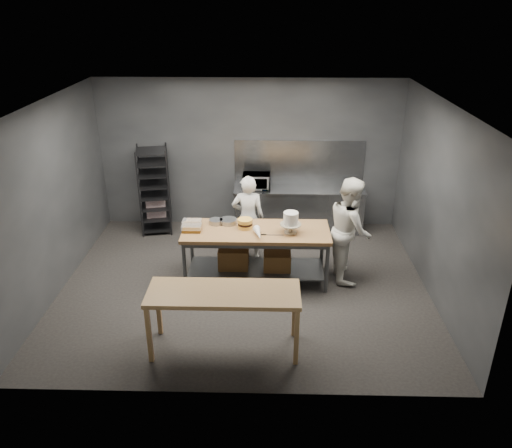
{
  "coord_description": "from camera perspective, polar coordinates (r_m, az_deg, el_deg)",
  "views": [
    {
      "loc": [
        0.38,
        -7.15,
        4.41
      ],
      "look_at": [
        0.19,
        0.15,
        1.05
      ],
      "focal_mm": 35.0,
      "sensor_mm": 36.0,
      "label": 1
    }
  ],
  "objects": [
    {
      "name": "offset_spatula",
      "position": [
        7.96,
        1.49,
        -1.24
      ],
      "size": [
        0.36,
        0.02,
        0.02
      ],
      "color": "slate",
      "rests_on": "work_table"
    },
    {
      "name": "work_table",
      "position": [
        8.3,
        -0.18,
        -2.82
      ],
      "size": [
        2.4,
        0.9,
        0.92
      ],
      "color": "brown",
      "rests_on": "ground"
    },
    {
      "name": "splashback_panel",
      "position": [
        10.12,
        4.96,
        7.03
      ],
      "size": [
        2.6,
        0.02,
        0.9
      ],
      "primitive_type": "cube",
      "color": "slate",
      "rests_on": "back_counter"
    },
    {
      "name": "cake_pans",
      "position": [
        8.37,
        -3.74,
        0.3
      ],
      "size": [
        0.47,
        0.29,
        0.07
      ],
      "color": "gray",
      "rests_on": "work_table"
    },
    {
      "name": "frosted_cake_stand",
      "position": [
        7.96,
        4.0,
        0.44
      ],
      "size": [
        0.34,
        0.34,
        0.36
      ],
      "color": "#ACA189",
      "rests_on": "work_table"
    },
    {
      "name": "ground",
      "position": [
        8.4,
        -1.34,
        -6.93
      ],
      "size": [
        6.0,
        6.0,
        0.0
      ],
      "primitive_type": "plane",
      "color": "black",
      "rests_on": "ground"
    },
    {
      "name": "back_wall",
      "position": [
        10.08,
        -0.75,
        7.94
      ],
      "size": [
        6.0,
        0.04,
        3.0
      ],
      "primitive_type": "cube",
      "color": "#4C4F54",
      "rests_on": "ground"
    },
    {
      "name": "pastry_clamshells",
      "position": [
        8.22,
        -7.35,
        -0.18
      ],
      "size": [
        0.33,
        0.39,
        0.11
      ],
      "color": "#92621D",
      "rests_on": "work_table"
    },
    {
      "name": "near_counter",
      "position": [
        6.6,
        -3.72,
        -8.35
      ],
      "size": [
        2.0,
        0.7,
        0.9
      ],
      "color": "olive",
      "rests_on": "ground"
    },
    {
      "name": "microwave",
      "position": [
        9.91,
        0.04,
        4.91
      ],
      "size": [
        0.54,
        0.37,
        0.3
      ],
      "primitive_type": "imported",
      "color": "black",
      "rests_on": "back_counter"
    },
    {
      "name": "chef_right",
      "position": [
        8.39,
        10.68,
        -0.56
      ],
      "size": [
        0.71,
        0.89,
        1.78
      ],
      "primitive_type": "imported",
      "rotation": [
        0.0,
        0.0,
        1.61
      ],
      "color": "white",
      "rests_on": "ground"
    },
    {
      "name": "layer_cake",
      "position": [
        8.17,
        -1.25,
        0.06
      ],
      "size": [
        0.24,
        0.24,
        0.16
      ],
      "color": "#F4BA4D",
      "rests_on": "work_table"
    },
    {
      "name": "chef_behind",
      "position": [
        8.88,
        -0.92,
        0.69
      ],
      "size": [
        0.58,
        0.39,
        1.59
      ],
      "primitive_type": "imported",
      "rotation": [
        0.0,
        0.0,
        3.13
      ],
      "color": "white",
      "rests_on": "ground"
    },
    {
      "name": "piping_bag",
      "position": [
        7.87,
        0.27,
        -1.09
      ],
      "size": [
        0.19,
        0.4,
        0.12
      ],
      "primitive_type": "cone",
      "rotation": [
        1.57,
        0.0,
        0.18
      ],
      "color": "white",
      "rests_on": "work_table"
    },
    {
      "name": "back_counter",
      "position": [
        10.15,
        4.87,
        1.67
      ],
      "size": [
        2.6,
        0.6,
        0.9
      ],
      "color": "slate",
      "rests_on": "ground"
    },
    {
      "name": "speed_rack",
      "position": [
        10.16,
        -11.52,
        3.73
      ],
      "size": [
        0.71,
        0.75,
        1.75
      ],
      "color": "black",
      "rests_on": "ground"
    }
  ]
}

